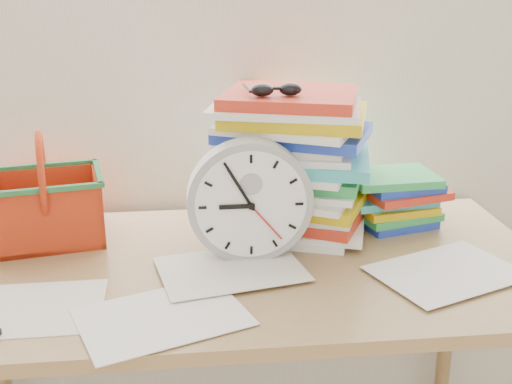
{
  "coord_description": "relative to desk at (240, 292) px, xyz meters",
  "views": [
    {
      "loc": [
        -0.11,
        0.29,
        1.38
      ],
      "look_at": [
        0.04,
        1.6,
        0.92
      ],
      "focal_mm": 45.0,
      "sensor_mm": 36.0,
      "label": 1
    }
  ],
  "objects": [
    {
      "name": "curtain",
      "position": [
        0.0,
        0.38,
        0.62
      ],
      "size": [
        2.4,
        0.01,
        2.5
      ],
      "primitive_type": "cube",
      "color": "white",
      "rests_on": "room_shell"
    },
    {
      "name": "sunglasses",
      "position": [
        0.1,
        0.12,
        0.44
      ],
      "size": [
        0.14,
        0.12,
        0.03
      ],
      "primitive_type": null,
      "rotation": [
        0.0,
        0.0,
        0.06
      ],
      "color": "black",
      "rests_on": "paper_stack"
    },
    {
      "name": "book_stack",
      "position": [
        0.42,
        0.19,
        0.14
      ],
      "size": [
        0.26,
        0.21,
        0.14
      ],
      "primitive_type": null,
      "rotation": [
        0.0,
        0.0,
        0.13
      ],
      "color": "white",
      "rests_on": "desk"
    },
    {
      "name": "basket",
      "position": [
        -0.45,
        0.18,
        0.21
      ],
      "size": [
        0.3,
        0.25,
        0.26
      ],
      "primitive_type": null,
      "rotation": [
        0.0,
        0.0,
        0.19
      ],
      "color": "red",
      "rests_on": "desk"
    },
    {
      "name": "clock",
      "position": [
        0.03,
        0.02,
        0.21
      ],
      "size": [
        0.28,
        0.06,
        0.28
      ],
      "primitive_type": "cylinder",
      "rotation": [
        1.57,
        0.0,
        0.0
      ],
      "color": "#989999",
      "rests_on": "desk"
    },
    {
      "name": "desk",
      "position": [
        0.0,
        0.0,
        0.0
      ],
      "size": [
        1.4,
        0.7,
        0.75
      ],
      "color": "olive",
      "rests_on": "ground"
    },
    {
      "name": "scattered_papers",
      "position": [
        0.0,
        0.0,
        0.08
      ],
      "size": [
        1.26,
        0.42,
        0.02
      ],
      "primitive_type": null,
      "color": "white",
      "rests_on": "desk"
    },
    {
      "name": "paper_stack",
      "position": [
        0.14,
        0.18,
        0.25
      ],
      "size": [
        0.44,
        0.41,
        0.35
      ],
      "primitive_type": null,
      "rotation": [
        0.0,
        0.0,
        -0.34
      ],
      "color": "white",
      "rests_on": "desk"
    }
  ]
}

